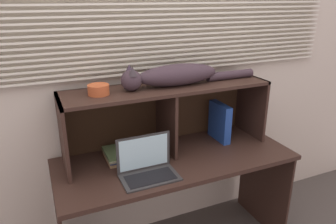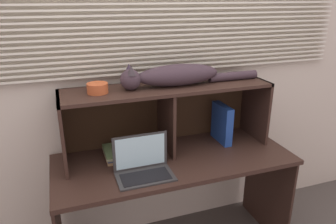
% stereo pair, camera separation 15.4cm
% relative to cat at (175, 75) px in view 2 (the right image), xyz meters
% --- Properties ---
extents(back_panel_with_blinds, '(4.40, 0.08, 2.50)m').
position_rel_cat_xyz_m(back_panel_with_blinds, '(-0.05, 0.23, -0.05)').
color(back_panel_with_blinds, beige).
rests_on(back_panel_with_blinds, ground).
extents(desk, '(1.58, 0.64, 0.78)m').
position_rel_cat_xyz_m(desk, '(-0.05, -0.13, -0.67)').
color(desk, '#33211A').
rests_on(desk, ground).
extents(hutch_shelf_unit, '(1.40, 0.36, 0.46)m').
position_rel_cat_xyz_m(hutch_shelf_unit, '(-0.05, 0.03, -0.21)').
color(hutch_shelf_unit, '#33211A').
rests_on(hutch_shelf_unit, desk).
extents(cat, '(0.98, 0.17, 0.16)m').
position_rel_cat_xyz_m(cat, '(0.00, 0.00, 0.00)').
color(cat, '#392B33').
rests_on(cat, hutch_shelf_unit).
extents(laptop, '(0.34, 0.21, 0.24)m').
position_rel_cat_xyz_m(laptop, '(-0.30, -0.26, -0.47)').
color(laptop, '#303030').
rests_on(laptop, desk).
extents(binder_upright, '(0.06, 0.23, 0.28)m').
position_rel_cat_xyz_m(binder_upright, '(0.37, 0.00, -0.39)').
color(binder_upright, '#1E4295').
rests_on(binder_upright, desk).
extents(book_stack, '(0.19, 0.22, 0.06)m').
position_rel_cat_xyz_m(book_stack, '(-0.40, 0.00, -0.50)').
color(book_stack, tan).
rests_on(book_stack, desk).
extents(small_basket, '(0.13, 0.13, 0.06)m').
position_rel_cat_xyz_m(small_basket, '(-0.51, 0.00, -0.04)').
color(small_basket, '#B65129').
rests_on(small_basket, hutch_shelf_unit).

